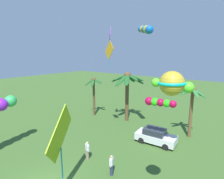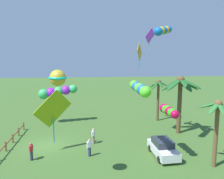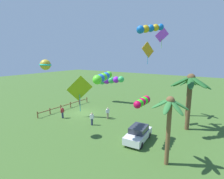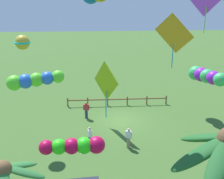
% 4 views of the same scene
% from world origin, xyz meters
% --- Properties ---
extents(ground_plane, '(120.00, 120.00, 0.00)m').
position_xyz_m(ground_plane, '(0.00, 0.00, 0.00)').
color(ground_plane, '#3D6028').
extents(palm_tree_0, '(2.53, 2.61, 5.54)m').
position_xyz_m(palm_tree_0, '(-7.37, 13.22, 4.04)').
color(palm_tree_0, brown).
rests_on(palm_tree_0, ground).
extents(palm_tree_1, '(4.51, 4.30, 6.54)m').
position_xyz_m(palm_tree_1, '(-2.43, 14.26, 5.05)').
color(palm_tree_1, brown).
rests_on(palm_tree_1, ground).
extents(palm_tree_2, '(2.80, 2.68, 5.55)m').
position_xyz_m(palm_tree_2, '(5.55, 14.24, 4.12)').
color(palm_tree_2, brown).
rests_on(palm_tree_2, ground).
extents(rail_fence, '(10.21, 0.12, 0.95)m').
position_xyz_m(rail_fence, '(0.00, -3.60, 0.58)').
color(rail_fence, brown).
rests_on(rail_fence, ground).
extents(parked_car_0, '(4.02, 2.01, 1.51)m').
position_xyz_m(parked_car_0, '(3.26, 10.70, 0.75)').
color(parked_car_0, silver).
rests_on(parked_car_0, ground).
extents(spectator_0, '(0.55, 0.27, 1.59)m').
position_xyz_m(spectator_0, '(3.11, -0.77, 0.81)').
color(spectator_0, '#2D3351').
rests_on(spectator_0, ground).
extents(spectator_1, '(0.51, 0.37, 1.59)m').
position_xyz_m(spectator_1, '(-0.12, 4.56, 0.81)').
color(spectator_1, gray).
rests_on(spectator_1, ground).
extents(spectator_2, '(0.35, 0.52, 1.59)m').
position_xyz_m(spectator_2, '(2.74, 4.19, 0.81)').
color(spectator_2, '#2D3351').
rests_on(spectator_2, ground).
extents(kite_tube_0, '(3.05, 1.17, 0.95)m').
position_xyz_m(kite_tube_0, '(5.59, 8.04, 6.51)').
color(kite_tube_0, '#55DE28').
extents(kite_diamond_1, '(1.85, 3.22, 5.07)m').
position_xyz_m(kite_diamond_1, '(1.37, 0.91, 4.01)').
color(kite_diamond_1, '#94B514').
extents(kite_diamond_2, '(1.14, 1.29, 2.35)m').
position_xyz_m(kite_diamond_2, '(-2.49, 10.69, 10.82)').
color(kite_diamond_2, '#BA43E7').
extents(kite_tube_3, '(3.11, 0.93, 0.84)m').
position_xyz_m(kite_tube_3, '(3.30, 11.06, 4.15)').
color(kite_tube_3, '#C00A41').
extents(kite_tube_4, '(2.30, 2.10, 1.02)m').
position_xyz_m(kite_tube_4, '(1.69, 10.80, 11.05)').
color(kite_tube_4, blue).
extents(kite_tube_5, '(1.87, 4.84, 1.71)m').
position_xyz_m(kite_tube_5, '(-7.37, 0.04, 4.12)').
color(kite_tube_5, green).
extents(kite_ball_6, '(1.57, 1.57, 1.06)m').
position_xyz_m(kite_ball_6, '(7.42, 2.29, 7.58)').
color(kite_ball_6, gold).
extents(kite_diamond_7, '(1.74, 0.84, 2.66)m').
position_xyz_m(kite_diamond_7, '(-1.56, 9.41, 9.12)').
color(kite_diamond_7, orange).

